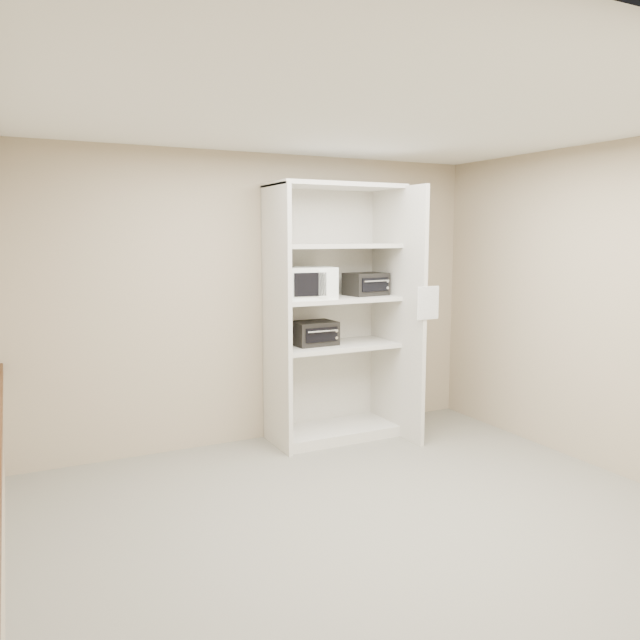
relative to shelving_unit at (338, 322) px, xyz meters
name	(u,v)px	position (x,y,z in m)	size (l,w,h in m)	color
floor	(370,520)	(-0.67, -1.70, -1.13)	(4.50, 4.00, 0.01)	#636157
ceiling	(375,115)	(-0.67, -1.70, 1.57)	(4.50, 4.00, 0.01)	white
wall_back	(262,299)	(-0.67, 0.30, 0.22)	(4.50, 0.02, 2.70)	tan
wall_right	(607,309)	(1.58, -1.70, 0.22)	(0.02, 4.00, 2.70)	tan
shelving_unit	(338,322)	(0.00, 0.00, 0.00)	(1.24, 0.92, 2.42)	silver
microwave	(307,283)	(-0.35, -0.04, 0.38)	(0.48, 0.37, 0.29)	white
toaster_oven_upper	(366,284)	(0.30, 0.01, 0.35)	(0.38, 0.28, 0.22)	black
toaster_oven_lower	(314,333)	(-0.24, 0.04, -0.10)	(0.40, 0.30, 0.22)	black
paper_sign	(428,303)	(0.58, -0.63, 0.21)	(0.23, 0.01, 0.29)	white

